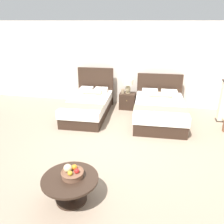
% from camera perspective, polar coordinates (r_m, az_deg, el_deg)
% --- Properties ---
extents(ground_plane, '(10.09, 9.43, 0.02)m').
position_cam_1_polar(ground_plane, '(5.20, -0.13, -8.46)').
color(ground_plane, gray).
extents(wall_back, '(10.09, 0.12, 2.62)m').
position_cam_1_polar(wall_back, '(7.47, 4.46, 11.79)').
color(wall_back, silver).
rests_on(wall_back, ground).
extents(bed_near_window, '(1.22, 2.17, 1.22)m').
position_cam_1_polar(bed_near_window, '(6.75, -5.86, 1.67)').
color(bed_near_window, '#322319').
rests_on(bed_near_window, ground).
extents(bed_near_corner, '(1.42, 2.12, 1.12)m').
position_cam_1_polar(bed_near_corner, '(6.45, 11.74, 0.50)').
color(bed_near_corner, '#322319').
rests_on(bed_near_corner, ground).
extents(nightstand, '(0.49, 0.42, 0.51)m').
position_cam_1_polar(nightstand, '(7.24, 3.90, 2.80)').
color(nightstand, '#322319').
rests_on(nightstand, ground).
extents(table_lamp, '(0.32, 0.32, 0.44)m').
position_cam_1_polar(table_lamp, '(7.10, 4.04, 7.01)').
color(table_lamp, tan).
rests_on(table_lamp, nightstand).
extents(vase, '(0.10, 0.10, 0.13)m').
position_cam_1_polar(vase, '(7.12, 2.74, 5.21)').
color(vase, '#917C5F').
rests_on(vase, nightstand).
extents(coffee_table, '(0.86, 0.86, 0.42)m').
position_cam_1_polar(coffee_table, '(3.69, -10.37, -17.29)').
color(coffee_table, '#322319').
rests_on(coffee_table, ground).
extents(fruit_bowl, '(0.35, 0.35, 0.20)m').
position_cam_1_polar(fruit_bowl, '(3.60, -9.99, -14.72)').
color(fruit_bowl, brown).
rests_on(fruit_bowl, coffee_table).
extents(floor_lamp_corner, '(0.24, 0.24, 1.16)m').
position_cam_1_polar(floor_lamp_corner, '(6.91, 26.23, 2.42)').
color(floor_lamp_corner, '#2F251E').
rests_on(floor_lamp_corner, ground).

